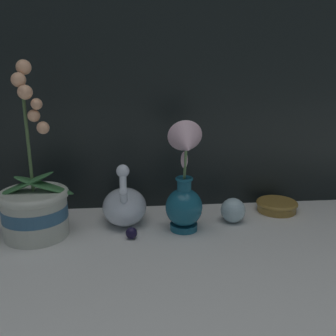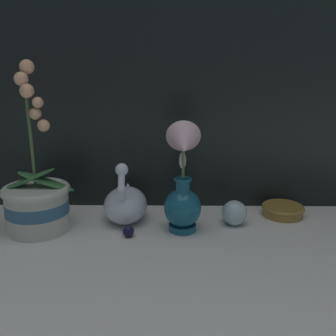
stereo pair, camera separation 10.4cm
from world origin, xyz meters
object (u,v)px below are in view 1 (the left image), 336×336
(orchid_potted_plant, at_px, (35,206))
(glass_sphere, at_px, (233,210))
(blue_vase, at_px, (185,187))
(amber_dish, at_px, (277,205))
(swan_figurine, at_px, (124,204))

(orchid_potted_plant, xyz_separation_m, glass_sphere, (0.53, 0.04, -0.05))
(orchid_potted_plant, distance_m, blue_vase, 0.39)
(glass_sphere, height_order, amber_dish, glass_sphere)
(amber_dish, bearing_deg, glass_sphere, -156.26)
(glass_sphere, xyz_separation_m, amber_dish, (0.15, 0.07, -0.02))
(glass_sphere, bearing_deg, orchid_potted_plant, -175.90)
(swan_figurine, height_order, amber_dish, swan_figurine)
(orchid_potted_plant, height_order, blue_vase, orchid_potted_plant)
(orchid_potted_plant, xyz_separation_m, blue_vase, (0.38, -0.01, 0.04))
(blue_vase, bearing_deg, swan_figurine, 155.38)
(orchid_potted_plant, distance_m, swan_figurine, 0.24)
(blue_vase, bearing_deg, amber_dish, 21.37)
(swan_figurine, relative_size, blue_vase, 0.62)
(amber_dish, bearing_deg, orchid_potted_plant, -171.25)
(swan_figurine, height_order, glass_sphere, swan_figurine)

